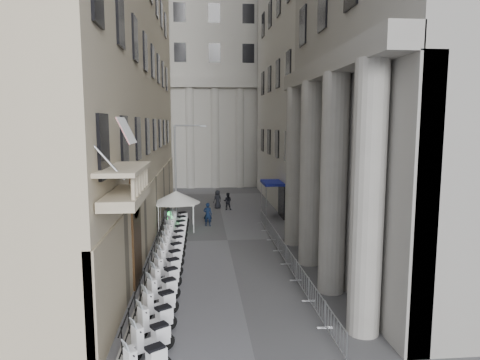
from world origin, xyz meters
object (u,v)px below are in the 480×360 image
object	(u,v)px
info_kiosk	(167,221)
pedestrian_b	(228,201)
street_lamp	(179,166)
pedestrian_a	(208,214)
security_tent	(177,197)

from	to	relation	value
info_kiosk	pedestrian_b	bearing A→B (deg)	65.93
info_kiosk	pedestrian_b	size ratio (longest dim) A/B	1.08
street_lamp	info_kiosk	distance (m)	4.48
pedestrian_a	pedestrian_b	distance (m)	6.36
info_kiosk	pedestrian_a	xyz separation A→B (m)	(2.95, 1.84, 0.04)
security_tent	info_kiosk	xyz separation A→B (m)	(-0.67, -1.04, -1.54)
security_tent	pedestrian_b	size ratio (longest dim) A/B	2.26
street_lamp	pedestrian_b	xyz separation A→B (m)	(4.03, 5.52, -3.77)
street_lamp	info_kiosk	size ratio (longest dim) A/B	4.55
security_tent	info_kiosk	bearing A→B (deg)	-122.99
pedestrian_a	pedestrian_b	world-z (taller)	pedestrian_a
security_tent	info_kiosk	distance (m)	1.97
security_tent	pedestrian_a	xyz separation A→B (m)	(2.27, 0.81, -1.50)
security_tent	pedestrian_a	distance (m)	2.84
info_kiosk	pedestrian_b	xyz separation A→B (m)	(4.84, 7.92, -0.07)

